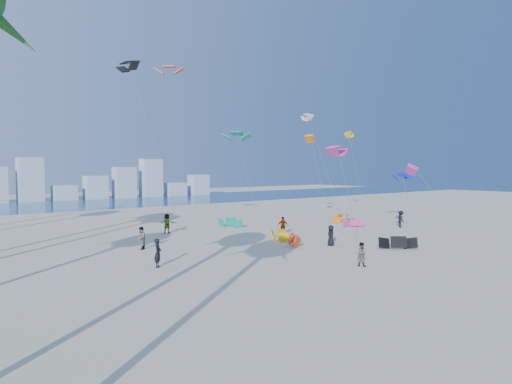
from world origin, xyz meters
TOP-DOWN VIEW (x-y plane):
  - ground at (0.00, 0.00)m, footprint 220.00×220.00m
  - ocean at (0.00, 72.00)m, footprint 220.00×220.00m
  - kitesurfer_near at (-6.49, 14.36)m, footprint 0.78×0.81m
  - kitesurfer_mid at (3.99, 6.30)m, footprint 0.81×0.92m
  - kitesurfers_far at (8.39, 20.68)m, footprint 29.90×16.37m
  - grounded_kites at (11.44, 18.06)m, footprint 18.69×22.77m
  - flying_kites at (12.33, 22.31)m, footprint 34.94×29.60m
  - distant_skyline at (-1.19, 82.00)m, footprint 85.00×3.00m

SIDE VIEW (x-z plane):
  - ground at x=0.00m, z-range 0.00..0.00m
  - ocean at x=0.00m, z-range 0.01..0.01m
  - grounded_kites at x=11.44m, z-range -0.03..0.95m
  - kitesurfer_mid at x=3.99m, z-range 0.00..1.58m
  - kitesurfers_far at x=8.39m, z-range -0.06..1.87m
  - kitesurfer_near at x=-6.49m, z-range 0.00..1.86m
  - distant_skyline at x=-1.19m, z-range -1.11..7.29m
  - flying_kites at x=12.33m, z-range 1.89..20.08m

